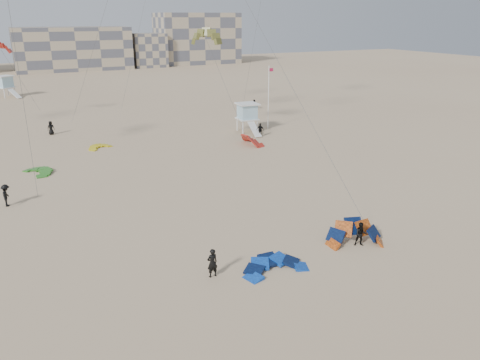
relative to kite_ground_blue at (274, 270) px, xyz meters
name	(u,v)px	position (x,y,z in m)	size (l,w,h in m)	color
ground	(223,314)	(-4.78, -2.76, 0.00)	(320.00, 320.00, 0.00)	tan
kite_ground_blue	(274,270)	(0.00, 0.00, 0.00)	(3.82, 3.92, 0.99)	blue
kite_ground_orange	(355,244)	(6.79, 0.60, 0.00)	(4.05, 3.06, 2.65)	orange
kite_ground_green	(39,173)	(-11.78, 26.97, 0.00)	(3.28, 3.46, 0.60)	#2E8923
kite_ground_red_far	(252,144)	(12.73, 27.39, 0.00)	(3.79, 3.34, 2.11)	#AE1B19
kite_ground_yellow	(100,148)	(-4.47, 33.89, 0.00)	(2.70, 2.81, 0.60)	yellow
kitesurfer_main	(212,263)	(-3.78, 0.95, 0.93)	(0.68, 0.44, 1.85)	black
kitesurfer_b	(361,234)	(6.92, 0.22, 0.85)	(0.83, 0.65, 1.71)	black
kitesurfer_c	(6,195)	(-14.70, 18.75, 0.94)	(1.22, 0.70, 1.88)	black
kitesurfer_d	(260,130)	(15.49, 30.39, 0.89)	(1.04, 0.43, 1.77)	black
kitesurfer_e	(51,128)	(-8.97, 43.63, 0.91)	(0.89, 0.58, 1.82)	black
kitesurfer_f	(254,104)	(23.80, 47.89, 0.80)	(1.49, 0.47, 1.60)	black
kite_fly_olive	(206,38)	(9.39, 33.50, 12.38)	(5.76, 7.05, 12.81)	olive
kite_fly_red	(0,49)	(-13.48, 54.93, 10.53)	(6.30, 4.62, 10.89)	#AE1B19
lifeguard_tower_near	(247,118)	(15.25, 33.70, 1.92)	(2.93, 5.39, 3.87)	white
lifeguard_tower_far	(5,87)	(-13.78, 80.25, 2.03)	(3.99, 6.16, 4.09)	white
flagpole	(269,97)	(18.53, 33.74, 4.52)	(0.70, 0.11, 8.65)	white
condo_mid	(72,48)	(5.22, 127.24, 6.00)	(32.00, 16.00, 12.00)	tan
condo_east	(197,38)	(45.22, 129.24, 8.00)	(26.00, 14.00, 16.00)	tan
condo_fill_right	(148,50)	(27.22, 125.24, 5.00)	(10.00, 10.00, 10.00)	tan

